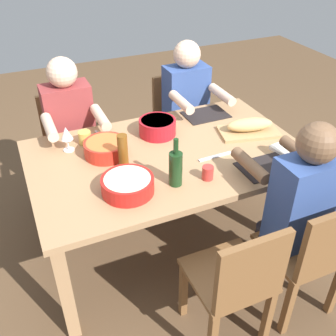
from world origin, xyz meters
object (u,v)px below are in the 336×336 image
at_px(wine_bottle, 176,168).
at_px(cup_far_center, 208,173).
at_px(chair_far_center, 237,281).
at_px(napkin_stack, 285,149).
at_px(cutting_board, 249,132).
at_px(cup_near_right, 85,138).
at_px(diner_far_left, 297,202).
at_px(chair_near_right, 70,141).
at_px(diner_near_left, 188,104).
at_px(serving_bowl_pasta, 128,184).
at_px(chair_near_left, 178,119).
at_px(serving_bowl_fruit, 106,148).
at_px(diner_near_right, 71,127).
at_px(chair_far_left, 312,253).
at_px(wine_glass, 66,134).
at_px(beer_bottle, 123,152).
at_px(dining_table, 168,164).
at_px(serving_bowl_salad, 157,126).

relative_size(wine_bottle, cup_far_center, 3.60).
relative_size(chair_far_center, napkin_stack, 6.07).
relative_size(cutting_board, cup_near_right, 4.63).
bearing_deg(diner_far_left, cup_near_right, -47.69).
bearing_deg(chair_near_right, diner_near_left, 168.98).
distance_m(diner_far_left, serving_bowl_pasta, 0.93).
bearing_deg(chair_near_left, cup_near_right, 30.03).
bearing_deg(chair_far_center, serving_bowl_fruit, -70.22).
bearing_deg(chair_near_right, cutting_board, 142.14).
height_order(chair_near_left, napkin_stack, chair_near_left).
bearing_deg(diner_near_right, chair_near_left, -168.98).
xyz_separation_m(diner_far_left, wine_bottle, (0.56, -0.37, 0.15)).
xyz_separation_m(diner_far_left, serving_bowl_pasta, (0.83, -0.40, 0.09)).
distance_m(chair_far_center, cutting_board, 1.10).
distance_m(diner_near_left, cup_near_right, 0.98).
distance_m(diner_near_left, cutting_board, 0.67).
bearing_deg(diner_far_left, cup_far_center, -42.33).
height_order(wine_bottle, napkin_stack, wine_bottle).
relative_size(chair_far_left, cup_far_center, 10.56).
bearing_deg(diner_near_left, chair_far_left, 90.00).
relative_size(chair_near_left, serving_bowl_fruit, 3.16).
bearing_deg(chair_near_left, napkin_stack, 101.14).
bearing_deg(cup_far_center, diner_near_right, -60.64).
xyz_separation_m(diner_near_left, diner_near_right, (0.94, 0.00, 0.00)).
bearing_deg(wine_bottle, serving_bowl_fruit, -58.94).
distance_m(wine_glass, cup_near_right, 0.14).
height_order(serving_bowl_pasta, wine_glass, wine_glass).
bearing_deg(chair_far_left, diner_near_right, -58.46).
relative_size(chair_near_right, chair_far_left, 1.00).
distance_m(serving_bowl_fruit, napkin_stack, 1.13).
xyz_separation_m(serving_bowl_pasta, beer_bottle, (-0.05, -0.23, 0.06)).
distance_m(dining_table, beer_bottle, 0.36).
bearing_deg(diner_far_left, wine_bottle, -33.26).
relative_size(diner_far_left, wine_bottle, 4.14).
bearing_deg(cutting_board, diner_near_right, -31.29).
height_order(serving_bowl_fruit, napkin_stack, serving_bowl_fruit).
bearing_deg(beer_bottle, cutting_board, -176.40).
distance_m(diner_near_left, chair_near_right, 0.98).
bearing_deg(beer_bottle, diner_near_right, -76.74).
bearing_deg(chair_near_right, dining_table, 118.73).
distance_m(cup_near_right, napkin_stack, 1.29).
relative_size(chair_near_right, wine_glass, 5.12).
xyz_separation_m(cup_far_center, napkin_stack, (-0.59, -0.07, -0.03)).
distance_m(dining_table, chair_near_right, 1.00).
bearing_deg(chair_near_right, serving_bowl_salad, 129.82).
distance_m(dining_table, wine_bottle, 0.37).
bearing_deg(dining_table, chair_far_center, 90.00).
height_order(chair_far_left, beer_bottle, beer_bottle).
height_order(chair_near_left, cup_far_center, chair_near_left).
distance_m(cup_near_right, cup_far_center, 0.86).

